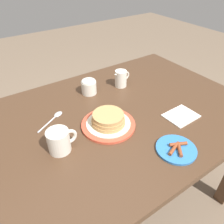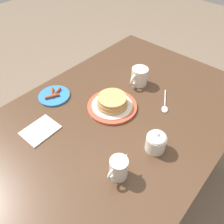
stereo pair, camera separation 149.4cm
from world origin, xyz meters
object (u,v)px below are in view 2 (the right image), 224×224
spoon (165,105)px  coffee_mug (139,76)px  pancake_plate (112,103)px  creamer_pitcher (119,168)px  sugar_bowl (156,142)px  side_plate_bacon (54,95)px  napkin (40,130)px

spoon → coffee_mug: bearing=-105.3°
pancake_plate → creamer_pitcher: bearing=45.3°
creamer_pitcher → sugar_bowl: creamer_pitcher is taller
coffee_mug → side_plate_bacon: bearing=-34.7°
sugar_bowl → napkin: 0.50m
side_plate_bacon → sugar_bowl: 0.57m
side_plate_bacon → spoon: 0.56m
creamer_pitcher → sugar_bowl: 0.19m
napkin → pancake_plate: bearing=157.0°
coffee_mug → sugar_bowl: 0.43m
coffee_mug → spoon: size_ratio=0.78×
napkin → side_plate_bacon: bearing=-143.0°
creamer_pitcher → sugar_bowl: bearing=170.0°
coffee_mug → sugar_bowl: (0.30, 0.31, -0.00)m
pancake_plate → coffee_mug: 0.23m
pancake_plate → sugar_bowl: bearing=77.2°
creamer_pitcher → spoon: bearing=-170.7°
creamer_pitcher → napkin: size_ratio=0.71×
coffee_mug → spoon: bearing=74.7°
creamer_pitcher → napkin: bearing=-80.4°
pancake_plate → sugar_bowl: size_ratio=2.51×
creamer_pitcher → spoon: size_ratio=0.70×
creamer_pitcher → pancake_plate: bearing=-134.7°
pancake_plate → side_plate_bacon: bearing=-63.2°
sugar_bowl → spoon: sugar_bowl is taller
pancake_plate → spoon: size_ratio=1.56×
coffee_mug → creamer_pitcher: creamer_pitcher is taller
pancake_plate → spoon: 0.26m
napkin → sugar_bowl: bearing=120.9°
coffee_mug → spoon: coffee_mug is taller
napkin → creamer_pitcher: bearing=99.6°
side_plate_bacon → creamer_pitcher: 0.54m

